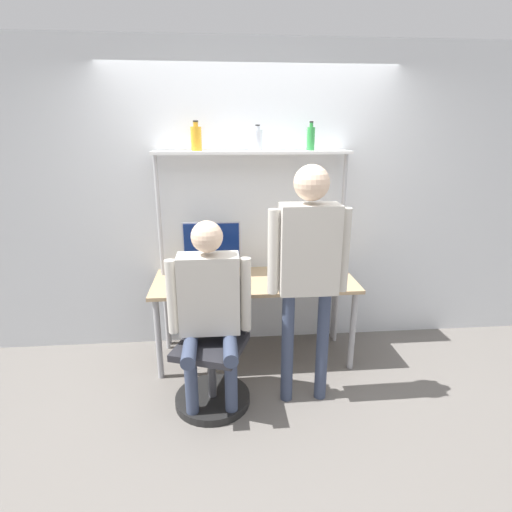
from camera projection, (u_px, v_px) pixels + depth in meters
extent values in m
plane|color=slate|center=(258.00, 377.00, 3.32)|extent=(12.00, 12.00, 0.00)
cube|color=silver|center=(251.00, 202.00, 3.61)|extent=(8.00, 0.06, 2.70)
cube|color=tan|center=(255.00, 281.00, 3.45)|extent=(1.73, 0.67, 0.03)
cylinder|color=#A5A5AA|center=(158.00, 339.00, 3.22)|extent=(0.05, 0.05, 0.71)
cylinder|color=#A5A5AA|center=(353.00, 331.00, 3.36)|extent=(0.05, 0.05, 0.71)
cylinder|color=#A5A5AA|center=(167.00, 310.00, 3.75)|extent=(0.05, 0.05, 0.71)
cylinder|color=#A5A5AA|center=(334.00, 304.00, 3.89)|extent=(0.05, 0.05, 0.71)
cube|color=white|center=(252.00, 152.00, 3.31)|extent=(1.64, 0.26, 0.02)
cylinder|color=#B2B2B7|center=(162.00, 257.00, 3.51)|extent=(0.04, 0.04, 1.81)
cylinder|color=#B2B2B7|center=(340.00, 252.00, 3.65)|extent=(0.04, 0.04, 1.81)
cylinder|color=#B7B7BC|center=(213.00, 273.00, 3.57)|extent=(0.22, 0.22, 0.01)
cylinder|color=#B7B7BC|center=(212.00, 266.00, 3.55)|extent=(0.06, 0.06, 0.13)
cube|color=#B7B7BC|center=(212.00, 241.00, 3.49)|extent=(0.50, 0.01, 0.34)
cube|color=navy|center=(212.00, 241.00, 3.48)|extent=(0.48, 0.02, 0.32)
cube|color=silver|center=(211.00, 285.00, 3.30)|extent=(0.33, 0.21, 0.01)
cube|color=black|center=(211.00, 285.00, 3.29)|extent=(0.28, 0.12, 0.00)
cube|color=silver|center=(211.00, 270.00, 3.34)|extent=(0.33, 0.07, 0.21)
cube|color=#194C8C|center=(211.00, 270.00, 3.34)|extent=(0.29, 0.06, 0.18)
cube|color=black|center=(244.00, 284.00, 3.33)|extent=(0.07, 0.15, 0.01)
cube|color=black|center=(244.00, 283.00, 3.32)|extent=(0.06, 0.13, 0.00)
cylinder|color=black|center=(213.00, 399.00, 3.01)|extent=(0.56, 0.56, 0.06)
cylinder|color=#4C4C51|center=(212.00, 373.00, 2.95)|extent=(0.06, 0.06, 0.39)
cube|color=#26262B|center=(211.00, 346.00, 2.88)|extent=(0.59, 0.59, 0.05)
cube|color=#26262B|center=(220.00, 303.00, 3.00)|extent=(0.40, 0.18, 0.45)
cylinder|color=#38425B|center=(192.00, 388.00, 2.77)|extent=(0.09, 0.09, 0.50)
cylinder|color=#38425B|center=(231.00, 386.00, 2.80)|extent=(0.09, 0.09, 0.50)
cylinder|color=#38425B|center=(190.00, 349.00, 2.71)|extent=(0.10, 0.38, 0.10)
cylinder|color=#38425B|center=(230.00, 347.00, 2.74)|extent=(0.10, 0.38, 0.10)
cube|color=beige|center=(209.00, 294.00, 2.79)|extent=(0.42, 0.20, 0.57)
cylinder|color=beige|center=(172.00, 297.00, 2.77)|extent=(0.08, 0.08, 0.54)
cylinder|color=beige|center=(246.00, 295.00, 2.82)|extent=(0.08, 0.08, 0.54)
sphere|color=beige|center=(207.00, 237.00, 2.67)|extent=(0.22, 0.22, 0.22)
cylinder|color=#38425B|center=(287.00, 347.00, 2.93)|extent=(0.09, 0.09, 0.88)
cylinder|color=#38425B|center=(322.00, 346.00, 2.96)|extent=(0.09, 0.09, 0.88)
cube|color=beige|center=(309.00, 249.00, 2.72)|extent=(0.40, 0.20, 0.62)
cylinder|color=beige|center=(273.00, 252.00, 2.71)|extent=(0.08, 0.08, 0.59)
cylinder|color=beige|center=(344.00, 250.00, 2.75)|extent=(0.08, 0.08, 0.59)
sphere|color=beige|center=(312.00, 183.00, 2.59)|extent=(0.24, 0.24, 0.24)
cylinder|color=silver|center=(258.00, 140.00, 3.29)|extent=(0.08, 0.08, 0.17)
cylinder|color=silver|center=(258.00, 128.00, 3.26)|extent=(0.04, 0.04, 0.03)
cylinder|color=black|center=(258.00, 125.00, 3.25)|extent=(0.04, 0.04, 0.01)
cylinder|color=#2D8C3F|center=(311.00, 139.00, 3.32)|extent=(0.06, 0.06, 0.19)
cylinder|color=#2D8C3F|center=(311.00, 125.00, 3.29)|extent=(0.03, 0.03, 0.04)
cylinder|color=black|center=(311.00, 122.00, 3.28)|extent=(0.03, 0.03, 0.01)
cylinder|color=gold|center=(196.00, 139.00, 3.24)|extent=(0.09, 0.09, 0.19)
cylinder|color=gold|center=(196.00, 124.00, 3.21)|extent=(0.04, 0.04, 0.04)
cylinder|color=black|center=(195.00, 121.00, 3.20)|extent=(0.04, 0.04, 0.01)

